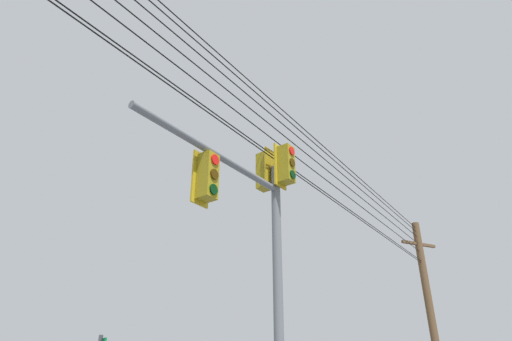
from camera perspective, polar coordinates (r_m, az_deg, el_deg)
signal_mast_assembly at (r=9.11m, az=0.55°, el=-7.49°), size 3.44×3.29×7.32m
utility_pole_wooden at (r=20.70m, az=21.78°, el=-18.05°), size 0.67×1.82×9.14m
overhead_wire_span at (r=9.86m, az=-1.42°, el=8.25°), size 20.30×17.71×2.23m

